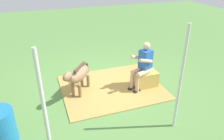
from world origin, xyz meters
TOP-DOWN VIEW (x-y plane):
  - ground_plane at (0.00, 0.00)m, footprint 24.00×24.00m
  - hay_patch at (-0.14, 0.15)m, footprint 2.78×2.32m
  - hay_bale at (-1.10, 0.38)m, footprint 0.62×0.46m
  - person_seated at (-0.94, 0.42)m, footprint 0.72×0.57m
  - pony_standing at (0.78, 0.14)m, footprint 0.95×1.15m
  - soda_bottle at (-1.59, 0.16)m, footprint 0.07×0.07m
  - water_barrel at (2.56, 1.61)m, footprint 0.58×0.58m
  - tent_pole_left at (-0.88, 2.14)m, footprint 0.06×0.06m
  - tent_pole_right at (1.72, 2.48)m, footprint 0.06×0.06m

SIDE VIEW (x-z plane):
  - ground_plane at x=0.00m, z-range 0.00..0.00m
  - hay_patch at x=-0.14m, z-range 0.00..0.02m
  - soda_bottle at x=-1.59m, z-range 0.00..0.29m
  - hay_bale at x=-1.10m, z-range 0.00..0.45m
  - water_barrel at x=2.56m, z-range 0.00..0.87m
  - pony_standing at x=0.78m, z-range 0.10..1.02m
  - person_seated at x=-0.94m, z-range 0.07..1.40m
  - tent_pole_left at x=-0.88m, z-range 0.00..2.29m
  - tent_pole_right at x=1.72m, z-range 0.00..2.29m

